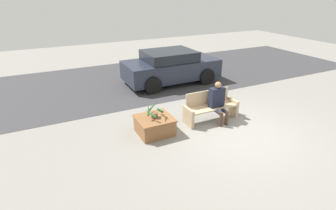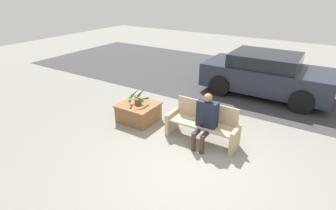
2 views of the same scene
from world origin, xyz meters
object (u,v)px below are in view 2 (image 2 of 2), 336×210
at_px(planter_box, 139,112).
at_px(potted_plant, 138,98).
at_px(bench, 203,124).
at_px(person_seated, 206,118).
at_px(parked_car, 266,74).

relative_size(planter_box, potted_plant, 1.80).
distance_m(bench, planter_box, 1.88).
height_order(bench, person_seated, person_seated).
xyz_separation_m(bench, planter_box, (-1.87, -0.03, -0.16)).
bearing_deg(parked_car, potted_plant, -122.53).
relative_size(potted_plant, parked_car, 0.14).
relative_size(person_seated, parked_car, 0.31).
height_order(bench, parked_car, parked_car).
distance_m(person_seated, potted_plant, 2.01).
bearing_deg(parked_car, planter_box, -122.55).
bearing_deg(person_seated, bench, 127.61).
distance_m(planter_box, potted_plant, 0.40).
bearing_deg(bench, planter_box, -178.99).
distance_m(bench, parked_car, 3.72).
height_order(bench, potted_plant, potted_plant).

